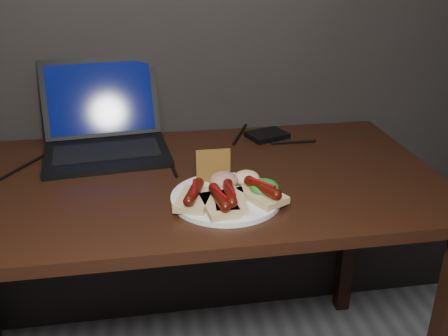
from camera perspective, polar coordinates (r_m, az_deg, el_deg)
desk at (r=1.35m, az=-5.68°, el=-4.52°), size 1.40×0.70×0.75m
laptop at (r=1.50m, az=-13.47°, el=4.00°), size 0.38×0.36×0.25m
hard_drive at (r=1.58m, az=4.94°, el=3.77°), size 0.14×0.12×0.02m
desk_cables at (r=1.47m, az=-5.01°, el=2.04°), size 0.91×0.41×0.01m
plate at (r=1.19m, az=0.23°, el=-3.41°), size 0.32×0.32×0.01m
bread_sausage_left at (r=1.14m, az=-3.45°, el=-3.24°), size 0.11×0.13×0.04m
bread_sausage_center at (r=1.14m, az=0.67°, el=-3.38°), size 0.08×0.12×0.04m
bread_sausage_right at (r=1.16m, az=4.38°, el=-2.76°), size 0.12×0.13×0.04m
bread_sausage_extra at (r=1.12m, az=-0.53°, el=-3.87°), size 0.08×0.12×0.04m
crispbread at (r=1.24m, az=-1.23°, el=0.29°), size 0.08×0.01×0.08m
salad_greens at (r=1.18m, az=4.63°, el=-2.27°), size 0.07×0.07×0.04m
salsa_mound at (r=1.21m, az=-0.03°, el=-1.43°), size 0.07×0.07×0.04m
coleslaw_mound at (r=1.23m, az=2.61°, el=-1.15°), size 0.06×0.06×0.04m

